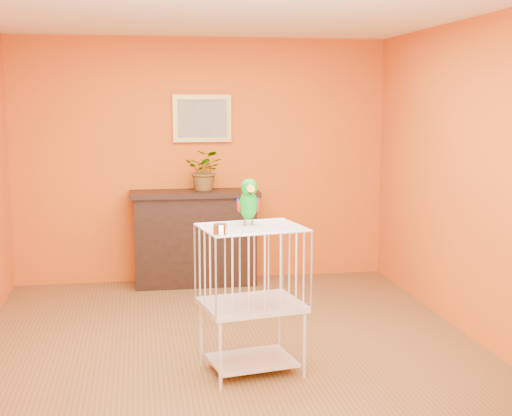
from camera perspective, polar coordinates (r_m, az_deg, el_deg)
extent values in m
plane|color=brown|center=(5.76, -2.13, -11.06)|extent=(4.50, 4.50, 0.00)
plane|color=#D95A14|center=(7.69, -4.32, 3.81)|extent=(4.00, 0.00, 4.00)
plane|color=#D95A14|center=(3.26, 2.75, -2.62)|extent=(4.00, 0.00, 4.00)
plane|color=#D95A14|center=(6.04, 16.98, 2.18)|extent=(0.00, 4.50, 4.50)
plane|color=white|center=(5.46, -2.29, 15.57)|extent=(4.50, 4.50, 0.00)
cube|color=black|center=(7.56, -4.91, -2.60)|extent=(1.26, 0.42, 0.95)
cube|color=black|center=(7.48, -4.96, 1.16)|extent=(1.35, 0.48, 0.05)
cube|color=black|center=(7.38, -4.79, -2.88)|extent=(0.88, 0.02, 0.47)
cube|color=#5A3019|center=(7.52, -6.87, -3.51)|extent=(0.05, 0.19, 0.29)
cube|color=#2F4D26|center=(7.52, -6.23, -3.50)|extent=(0.05, 0.19, 0.29)
cube|color=#5A3019|center=(7.53, -5.51, -3.48)|extent=(0.05, 0.19, 0.29)
cube|color=#2F4D26|center=(7.54, -4.71, -3.45)|extent=(0.05, 0.19, 0.29)
cube|color=#5A3019|center=(7.54, -3.91, -3.43)|extent=(0.05, 0.19, 0.29)
imported|color=#26722D|center=(7.50, -4.08, 2.67)|extent=(0.52, 0.55, 0.33)
cube|color=gold|center=(7.63, -4.33, 7.16)|extent=(0.62, 0.03, 0.50)
cube|color=gray|center=(7.62, -4.32, 7.16)|extent=(0.52, 0.01, 0.40)
cube|color=silver|center=(5.24, -0.34, -12.07)|extent=(0.66, 0.55, 0.02)
cube|color=silver|center=(5.11, -0.35, -7.75)|extent=(0.77, 0.64, 0.04)
cube|color=silver|center=(4.99, -0.35, -1.57)|extent=(0.77, 0.64, 0.01)
cylinder|color=silver|center=(4.89, -2.88, -11.74)|extent=(0.03, 0.03, 0.48)
cylinder|color=silver|center=(5.09, 3.91, -10.90)|extent=(0.03, 0.03, 0.48)
cylinder|color=silver|center=(5.32, -4.40, -10.05)|extent=(0.03, 0.03, 0.48)
cylinder|color=silver|center=(5.51, 1.89, -9.37)|extent=(0.03, 0.03, 0.48)
cylinder|color=silver|center=(4.69, -2.87, -1.69)|extent=(0.09, 0.09, 0.07)
cylinder|color=#59544C|center=(5.04, -0.91, -1.16)|extent=(0.02, 0.02, 0.05)
cylinder|color=#59544C|center=(5.05, -0.30, -1.14)|extent=(0.02, 0.02, 0.05)
ellipsoid|color=#06991A|center=(5.02, -0.61, 0.27)|extent=(0.13, 0.19, 0.24)
ellipsoid|color=#06991A|center=(4.97, -0.55, 1.68)|extent=(0.12, 0.13, 0.12)
cone|color=orange|center=(4.92, -0.46, 1.45)|extent=(0.06, 0.08, 0.08)
cone|color=black|center=(4.93, -0.48, 1.22)|extent=(0.03, 0.03, 0.03)
sphere|color=black|center=(4.94, -0.98, 1.79)|extent=(0.02, 0.02, 0.02)
sphere|color=black|center=(4.95, -0.05, 1.80)|extent=(0.02, 0.02, 0.02)
ellipsoid|color=#A50C0C|center=(5.03, -1.37, 0.15)|extent=(0.03, 0.07, 0.08)
ellipsoid|color=navy|center=(5.05, 0.13, 0.18)|extent=(0.03, 0.07, 0.08)
cone|color=#06991A|center=(5.11, -0.73, -0.50)|extent=(0.08, 0.17, 0.13)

